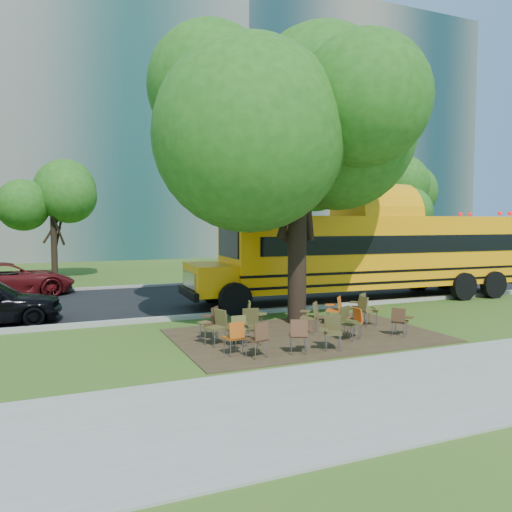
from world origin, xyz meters
name	(u,v)px	position (x,y,z in m)	size (l,w,h in m)	color
ground	(265,335)	(0.00, 0.00, 0.00)	(160.00, 160.00, 0.00)	#2A4A17
sidewalk	(377,392)	(0.00, -5.00, 0.02)	(60.00, 4.00, 0.04)	gray
dirt_patch	(306,335)	(1.00, -0.50, 0.01)	(7.00, 4.50, 0.03)	#382819
asphalt_road	(194,298)	(0.00, 7.00, 0.02)	(80.00, 8.00, 0.04)	black
kerb_near	(227,314)	(0.00, 3.00, 0.07)	(80.00, 0.25, 0.14)	gray
kerb_far	(170,285)	(0.00, 11.10, 0.07)	(80.00, 0.25, 0.14)	gray
building_main	(9,129)	(-8.00, 36.00, 11.00)	(38.00, 16.00, 22.00)	slate
building_right	(321,139)	(24.00, 38.00, 12.50)	(30.00, 16.00, 25.00)	gray
bg_tree_2	(53,200)	(-5.00, 16.00, 4.21)	(4.80, 4.80, 6.62)	black
bg_tree_3	(292,188)	(8.00, 14.00, 5.03)	(5.60, 5.60, 7.84)	black
bg_tree_4	(412,202)	(16.00, 13.00, 4.34)	(5.00, 5.00, 6.85)	black
main_tree	(298,128)	(1.53, 1.04, 5.86)	(7.13, 7.13, 9.44)	black
school_bus	(372,252)	(6.42, 4.01, 1.90)	(13.59, 3.62, 3.29)	#FF9A08
chair_0	(235,334)	(-1.47, -1.65, 0.50)	(0.55, 0.55, 0.81)	#B04D12
chair_1	(238,327)	(-1.14, -0.95, 0.50)	(0.53, 0.48, 0.82)	brown
chair_2	(259,336)	(-1.08, -2.09, 0.53)	(0.58, 0.63, 0.85)	#4B2D1A
chair_3	(251,323)	(-0.76, -0.85, 0.56)	(0.65, 0.54, 0.91)	#413B1C
chair_4	(300,332)	(-0.06, -2.15, 0.53)	(0.70, 0.55, 0.86)	#512F1C
chair_5	(348,320)	(1.74, -1.41, 0.55)	(0.60, 0.71, 0.89)	#413F1C
chair_6	(354,320)	(2.05, -1.21, 0.50)	(0.47, 0.53, 0.80)	#BC5014
chair_7	(400,319)	(3.27, -1.60, 0.49)	(0.67, 0.53, 0.80)	#472C19
chair_8	(211,319)	(-1.50, 0.06, 0.55)	(0.60, 0.76, 0.89)	#3D2516
chair_9	(216,324)	(-1.58, -0.60, 0.56)	(0.71, 0.62, 0.91)	brown
chair_10	(253,314)	(-0.18, 0.36, 0.55)	(0.54, 0.69, 0.89)	brown
chair_11	(311,314)	(1.25, -0.35, 0.55)	(0.61, 0.77, 0.89)	brown
chair_12	(367,308)	(3.21, -0.19, 0.56)	(0.54, 0.59, 0.91)	brown
chair_13	(359,305)	(3.21, 0.21, 0.59)	(0.64, 0.80, 0.95)	#453A1E
chair_14	(335,307)	(2.48, 0.36, 0.54)	(0.59, 0.75, 0.87)	#CD5615
chair_15	(332,329)	(0.82, -2.11, 0.52)	(0.70, 0.55, 0.85)	#463E1E
bg_car_red	(7,280)	(-6.90, 10.28, 0.72)	(2.39, 5.18, 1.44)	#520E10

